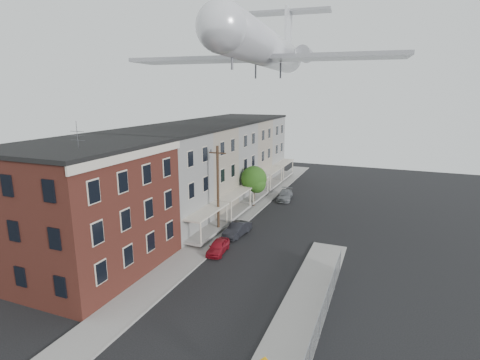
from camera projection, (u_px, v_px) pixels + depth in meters
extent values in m
cube|color=gray|center=(241.00, 215.00, 43.59)|extent=(3.00, 62.00, 0.12)
cube|color=gray|center=(298.00, 322.00, 23.34)|extent=(3.00, 26.00, 0.12)
cube|color=gray|center=(253.00, 217.00, 43.06)|extent=(0.15, 62.00, 0.14)
cube|color=gray|center=(276.00, 317.00, 23.86)|extent=(0.15, 26.00, 0.14)
cube|color=#331610|center=(85.00, 210.00, 29.47)|extent=(10.00, 12.00, 10.00)
cube|color=black|center=(79.00, 145.00, 28.29)|extent=(10.30, 12.30, 0.30)
cube|color=beige|center=(134.00, 155.00, 26.55)|extent=(0.16, 12.20, 0.60)
cylinder|color=#515156|center=(77.00, 136.00, 25.53)|extent=(0.04, 0.04, 2.00)
cube|color=slate|center=(155.00, 183.00, 38.05)|extent=(10.00, 7.00, 10.00)
cube|color=black|center=(152.00, 133.00, 36.87)|extent=(10.25, 7.00, 0.30)
cube|color=gray|center=(207.00, 232.00, 36.92)|extent=(1.80, 6.40, 0.25)
cube|color=beige|center=(207.00, 211.00, 36.42)|extent=(1.90, 6.50, 0.15)
cube|color=slate|center=(189.00, 170.00, 44.37)|extent=(10.00, 7.00, 10.00)
cube|color=black|center=(187.00, 127.00, 43.19)|extent=(10.25, 7.00, 0.30)
cube|color=gray|center=(235.00, 212.00, 43.25)|extent=(1.80, 6.40, 0.25)
cube|color=beige|center=(235.00, 194.00, 42.74)|extent=(1.90, 6.50, 0.15)
cube|color=slate|center=(214.00, 161.00, 50.69)|extent=(10.00, 7.00, 10.00)
cube|color=black|center=(214.00, 122.00, 49.52)|extent=(10.25, 7.00, 0.30)
cube|color=gray|center=(255.00, 197.00, 49.57)|extent=(1.80, 6.40, 0.25)
cube|color=beige|center=(255.00, 181.00, 49.07)|extent=(1.90, 6.50, 0.15)
cube|color=slate|center=(234.00, 153.00, 57.02)|extent=(10.00, 7.00, 10.00)
cube|color=black|center=(234.00, 119.00, 55.84)|extent=(10.25, 7.00, 0.30)
cube|color=gray|center=(271.00, 185.00, 55.89)|extent=(1.80, 6.40, 0.25)
cube|color=beige|center=(271.00, 171.00, 55.39)|extent=(1.90, 6.50, 0.15)
cube|color=slate|center=(250.00, 147.00, 63.34)|extent=(10.00, 7.00, 10.00)
cube|color=black|center=(251.00, 116.00, 62.16)|extent=(10.25, 7.00, 0.30)
cube|color=gray|center=(283.00, 175.00, 62.22)|extent=(1.80, 6.40, 0.25)
cube|color=beige|center=(284.00, 163.00, 61.71)|extent=(1.90, 6.50, 0.15)
cylinder|color=gray|center=(309.00, 357.00, 18.98)|extent=(0.06, 0.06, 1.90)
cylinder|color=gray|center=(320.00, 324.00, 21.69)|extent=(0.06, 0.06, 1.90)
cylinder|color=gray|center=(328.00, 298.00, 24.40)|extent=(0.06, 0.06, 1.90)
cylinder|color=gray|center=(335.00, 278.00, 27.11)|extent=(0.06, 0.06, 1.90)
cylinder|color=gray|center=(340.00, 261.00, 29.82)|extent=(0.06, 0.06, 1.90)
cube|color=gray|center=(321.00, 310.00, 21.48)|extent=(0.04, 18.00, 0.04)
cube|color=gray|center=(320.00, 324.00, 21.69)|extent=(0.02, 18.00, 1.80)
cylinder|color=black|center=(218.00, 191.00, 37.19)|extent=(0.26, 0.26, 9.00)
cube|color=black|center=(217.00, 153.00, 36.33)|extent=(1.80, 0.12, 0.12)
cylinder|color=black|center=(211.00, 151.00, 36.53)|extent=(0.08, 0.08, 0.25)
cylinder|color=black|center=(224.00, 151.00, 36.03)|extent=(0.08, 0.08, 0.25)
cylinder|color=black|center=(254.00, 197.00, 46.91)|extent=(0.24, 0.24, 2.40)
sphere|color=#1B4613|center=(254.00, 179.00, 46.36)|extent=(3.20, 3.20, 3.20)
sphere|color=#1B4613|center=(257.00, 184.00, 46.04)|extent=(2.24, 2.24, 2.24)
imported|color=maroon|center=(218.00, 247.00, 33.43)|extent=(1.73, 3.57, 1.17)
imported|color=black|center=(237.00, 229.00, 37.47)|extent=(1.84, 4.12, 1.31)
imported|color=slate|center=(285.00, 195.00, 50.03)|extent=(2.30, 4.54, 1.26)
cylinder|color=silver|center=(266.00, 48.00, 38.82)|extent=(6.12, 27.73, 3.67)
sphere|color=silver|center=(222.00, 27.00, 26.00)|extent=(3.67, 3.67, 3.67)
cone|color=silver|center=(288.00, 59.00, 51.64)|extent=(3.96, 3.75, 3.67)
cube|color=#939399|center=(262.00, 59.00, 37.48)|extent=(27.83, 7.26, 0.40)
cylinder|color=#939399|center=(262.00, 55.00, 48.62)|extent=(2.24, 4.73, 1.83)
cylinder|color=#939399|center=(305.00, 54.00, 47.08)|extent=(2.24, 4.73, 1.83)
cube|color=silver|center=(288.00, 34.00, 50.37)|extent=(0.68, 4.36, 6.42)
cube|color=#939399|center=(290.00, 12.00, 50.76)|extent=(11.11, 3.94, 0.29)
cylinder|color=#515156|center=(232.00, 60.00, 28.61)|extent=(0.18, 0.18, 1.38)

